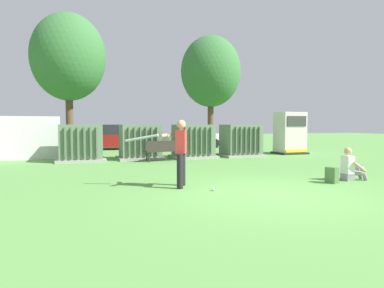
{
  "coord_description": "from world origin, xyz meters",
  "views": [
    {
      "loc": [
        -4.3,
        -7.03,
        1.62
      ],
      "look_at": [
        -0.64,
        3.5,
        1.0
      ],
      "focal_mm": 32.76,
      "sensor_mm": 36.0,
      "label": 1
    }
  ],
  "objects_px": {
    "seated_spectator": "(351,167)",
    "transformer_west": "(81,143)",
    "generator_enclosure": "(290,133)",
    "parked_car_right_of_center": "(193,137)",
    "park_bench": "(165,149)",
    "transformer_mid_west": "(140,142)",
    "transformer_east": "(241,141)",
    "parked_car_left_of_center": "(112,138)",
    "transformer_mid_east": "(193,142)",
    "parked_car_leftmost": "(21,139)",
    "backpack": "(332,175)",
    "batter": "(179,150)",
    "sports_ball": "(213,189)"
  },
  "relations": [
    {
      "from": "transformer_east",
      "to": "backpack",
      "type": "bearing_deg",
      "value": -99.35
    },
    {
      "from": "batter",
      "to": "parked_car_right_of_center",
      "type": "bearing_deg",
      "value": 69.35
    },
    {
      "from": "transformer_mid_west",
      "to": "parked_car_left_of_center",
      "type": "relative_size",
      "value": 0.48
    },
    {
      "from": "sports_ball",
      "to": "generator_enclosure",
      "type": "bearing_deg",
      "value": 46.67
    },
    {
      "from": "transformer_west",
      "to": "batter",
      "type": "bearing_deg",
      "value": -73.44
    },
    {
      "from": "transformer_mid_east",
      "to": "park_bench",
      "type": "distance_m",
      "value": 2.05
    },
    {
      "from": "transformer_mid_west",
      "to": "parked_car_leftmost",
      "type": "height_order",
      "value": "same"
    },
    {
      "from": "park_bench",
      "to": "transformer_mid_west",
      "type": "bearing_deg",
      "value": 123.66
    },
    {
      "from": "transformer_west",
      "to": "parked_car_left_of_center",
      "type": "distance_m",
      "value": 7.54
    },
    {
      "from": "transformer_mid_east",
      "to": "batter",
      "type": "distance_m",
      "value": 8.01
    },
    {
      "from": "backpack",
      "to": "parked_car_left_of_center",
      "type": "distance_m",
      "value": 16.13
    },
    {
      "from": "parked_car_right_of_center",
      "to": "batter",
      "type": "bearing_deg",
      "value": -110.65
    },
    {
      "from": "park_bench",
      "to": "parked_car_right_of_center",
      "type": "distance_m",
      "value": 9.21
    },
    {
      "from": "generator_enclosure",
      "to": "park_bench",
      "type": "distance_m",
      "value": 7.75
    },
    {
      "from": "transformer_west",
      "to": "backpack",
      "type": "bearing_deg",
      "value": -52.26
    },
    {
      "from": "generator_enclosure",
      "to": "park_bench",
      "type": "bearing_deg",
      "value": -168.27
    },
    {
      "from": "park_bench",
      "to": "batter",
      "type": "xyz_separation_m",
      "value": [
        -1.27,
        -6.33,
        0.44
      ]
    },
    {
      "from": "parked_car_right_of_center",
      "to": "sports_ball",
      "type": "bearing_deg",
      "value": -107.53
    },
    {
      "from": "park_bench",
      "to": "seated_spectator",
      "type": "distance_m",
      "value": 7.88
    },
    {
      "from": "transformer_west",
      "to": "backpack",
      "type": "distance_m",
      "value": 10.53
    },
    {
      "from": "transformer_mid_west",
      "to": "parked_car_right_of_center",
      "type": "distance_m",
      "value": 8.56
    },
    {
      "from": "sports_ball",
      "to": "backpack",
      "type": "bearing_deg",
      "value": -0.08
    },
    {
      "from": "parked_car_left_of_center",
      "to": "parked_car_right_of_center",
      "type": "height_order",
      "value": "same"
    },
    {
      "from": "seated_spectator",
      "to": "sports_ball",
      "type": "bearing_deg",
      "value": -177.51
    },
    {
      "from": "park_bench",
      "to": "backpack",
      "type": "height_order",
      "value": "park_bench"
    },
    {
      "from": "park_bench",
      "to": "seated_spectator",
      "type": "bearing_deg",
      "value": -61.59
    },
    {
      "from": "backpack",
      "to": "parked_car_leftmost",
      "type": "xyz_separation_m",
      "value": [
        -9.72,
        15.67,
        0.54
      ]
    },
    {
      "from": "seated_spectator",
      "to": "backpack",
      "type": "xyz_separation_m",
      "value": [
        -0.83,
        -0.2,
        -0.16
      ]
    },
    {
      "from": "park_bench",
      "to": "transformer_east",
      "type": "bearing_deg",
      "value": 13.64
    },
    {
      "from": "generator_enclosure",
      "to": "parked_car_right_of_center",
      "type": "height_order",
      "value": "generator_enclosure"
    },
    {
      "from": "parked_car_leftmost",
      "to": "backpack",
      "type": "bearing_deg",
      "value": -58.19
    },
    {
      "from": "parked_car_left_of_center",
      "to": "transformer_mid_west",
      "type": "bearing_deg",
      "value": -85.75
    },
    {
      "from": "transformer_west",
      "to": "generator_enclosure",
      "type": "relative_size",
      "value": 0.91
    },
    {
      "from": "park_bench",
      "to": "parked_car_right_of_center",
      "type": "relative_size",
      "value": 0.42
    },
    {
      "from": "park_bench",
      "to": "backpack",
      "type": "xyz_separation_m",
      "value": [
        2.92,
        -7.13,
        -0.32
      ]
    },
    {
      "from": "park_bench",
      "to": "backpack",
      "type": "relative_size",
      "value": 4.19
    },
    {
      "from": "park_bench",
      "to": "parked_car_leftmost",
      "type": "relative_size",
      "value": 0.42
    },
    {
      "from": "transformer_mid_west",
      "to": "transformer_east",
      "type": "bearing_deg",
      "value": -2.64
    },
    {
      "from": "transformer_mid_west",
      "to": "transformer_east",
      "type": "distance_m",
      "value": 5.12
    },
    {
      "from": "transformer_west",
      "to": "transformer_east",
      "type": "xyz_separation_m",
      "value": [
        7.78,
        -0.15,
        0.0
      ]
    },
    {
      "from": "transformer_east",
      "to": "parked_car_right_of_center",
      "type": "height_order",
      "value": "same"
    },
    {
      "from": "transformer_mid_west",
      "to": "batter",
      "type": "relative_size",
      "value": 1.21
    },
    {
      "from": "transformer_west",
      "to": "parked_car_left_of_center",
      "type": "xyz_separation_m",
      "value": [
        2.13,
        7.23,
        -0.04
      ]
    },
    {
      "from": "parked_car_leftmost",
      "to": "parked_car_right_of_center",
      "type": "height_order",
      "value": "same"
    },
    {
      "from": "transformer_west",
      "to": "parked_car_leftmost",
      "type": "relative_size",
      "value": 0.48
    },
    {
      "from": "park_bench",
      "to": "backpack",
      "type": "distance_m",
      "value": 7.71
    },
    {
      "from": "park_bench",
      "to": "generator_enclosure",
      "type": "bearing_deg",
      "value": 11.73
    },
    {
      "from": "transformer_east",
      "to": "park_bench",
      "type": "distance_m",
      "value": 4.4
    },
    {
      "from": "transformer_west",
      "to": "generator_enclosure",
      "type": "height_order",
      "value": "generator_enclosure"
    },
    {
      "from": "seated_spectator",
      "to": "transformer_west",
      "type": "bearing_deg",
      "value": 131.82
    }
  ]
}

